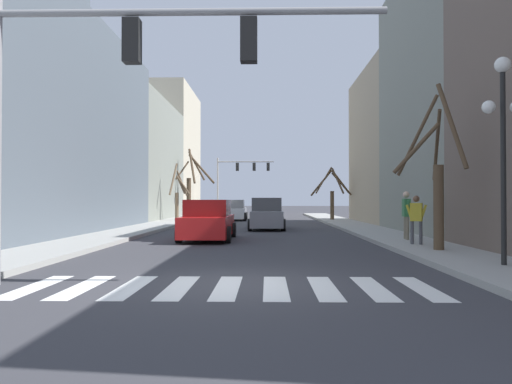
% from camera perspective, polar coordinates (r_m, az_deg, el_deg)
% --- Properties ---
extents(ground_plane, '(240.00, 240.00, 0.00)m').
position_cam_1_polar(ground_plane, '(9.88, -3.10, -10.39)').
color(ground_plane, '#38383D').
extents(building_row_left, '(6.00, 54.60, 13.78)m').
position_cam_1_polar(building_row_left, '(32.46, -18.39, 6.97)').
color(building_row_left, '#515B66').
rests_on(building_row_left, ground_plane).
extents(building_row_right, '(6.00, 35.19, 12.36)m').
position_cam_1_polar(building_row_right, '(24.17, 24.30, 7.82)').
color(building_row_right, '#66564C').
rests_on(building_row_right, ground_plane).
extents(crosswalk_stripes, '(7.65, 2.60, 0.01)m').
position_cam_1_polar(crosswalk_stripes, '(9.44, -3.32, -10.82)').
color(crosswalk_stripes, white).
rests_on(crosswalk_stripes, ground_plane).
extents(traffic_signal_near, '(7.54, 0.28, 5.61)m').
position_cam_1_polar(traffic_signal_near, '(10.15, -15.67, 13.35)').
color(traffic_signal_near, gray).
rests_on(traffic_signal_near, ground_plane).
extents(traffic_signal_far, '(5.96, 0.28, 6.02)m').
position_cam_1_polar(traffic_signal_far, '(52.28, -1.99, 2.20)').
color(traffic_signal_far, gray).
rests_on(traffic_signal_far, ground_plane).
extents(street_lamp_right_corner, '(0.95, 0.36, 4.75)m').
position_cam_1_polar(street_lamp_right_corner, '(12.81, 26.38, 7.55)').
color(street_lamp_right_corner, black).
rests_on(street_lamp_right_corner, sidewalk_right).
extents(car_parked_right_far, '(1.96, 4.56, 1.73)m').
position_cam_1_polar(car_parked_right_far, '(27.35, 1.22, -2.62)').
color(car_parked_right_far, gray).
rests_on(car_parked_right_far, ground_plane).
extents(car_parked_left_far, '(2.12, 4.22, 1.62)m').
position_cam_1_polar(car_parked_left_far, '(39.43, -2.60, -2.15)').
color(car_parked_left_far, silver).
rests_on(car_parked_left_far, ground_plane).
extents(car_parked_left_mid, '(2.07, 4.77, 1.63)m').
position_cam_1_polar(car_parked_left_mid, '(20.32, -5.50, -3.33)').
color(car_parked_left_mid, red).
rests_on(car_parked_left_mid, ground_plane).
extents(pedestrian_waiting_at_curb, '(0.66, 0.39, 1.62)m').
position_cam_1_polar(pedestrian_waiting_at_curb, '(17.44, 17.85, -2.56)').
color(pedestrian_waiting_at_curb, '#4C4C51').
rests_on(pedestrian_waiting_at_curb, sidewalk_right).
extents(pedestrian_on_right_sidewalk, '(0.25, 0.77, 1.80)m').
position_cam_1_polar(pedestrian_on_right_sidewalk, '(19.49, 16.80, -2.08)').
color(pedestrian_on_right_sidewalk, '#7A705B').
rests_on(pedestrian_on_right_sidewalk, sidewalk_right).
extents(street_tree_left_far, '(1.93, 2.71, 4.95)m').
position_cam_1_polar(street_tree_left_far, '(15.80, 19.93, 1.26)').
color(street_tree_left_far, brown).
rests_on(street_tree_left_far, sidewalk_right).
extents(street_tree_right_near, '(3.04, 1.97, 3.95)m').
position_cam_1_polar(street_tree_right_near, '(37.71, 8.79, -0.04)').
color(street_tree_right_near, brown).
rests_on(street_tree_right_near, sidewalk_right).
extents(street_tree_left_mid, '(3.38, 2.15, 5.97)m').
position_cam_1_polar(street_tree_left_mid, '(43.82, -7.40, 0.82)').
color(street_tree_left_mid, '#473828').
rests_on(street_tree_left_mid, sidewalk_left).
extents(street_tree_right_mid, '(1.37, 1.96, 4.15)m').
position_cam_1_polar(street_tree_right_mid, '(36.75, -8.90, -0.29)').
color(street_tree_right_mid, brown).
rests_on(street_tree_right_mid, sidewalk_left).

